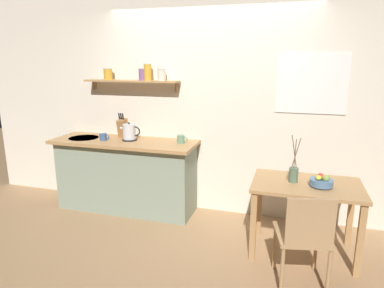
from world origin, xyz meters
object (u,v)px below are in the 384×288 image
at_px(electric_kettle, 129,132).
at_px(coffee_mug_by_sink, 103,137).
at_px(dining_chair_near, 305,235).
at_px(fruit_bowl, 321,181).
at_px(twig_vase, 294,174).
at_px(dining_table, 306,195).
at_px(coffee_mug_spare, 181,139).
at_px(knife_block, 123,127).

height_order(electric_kettle, coffee_mug_by_sink, electric_kettle).
distance_m(dining_chair_near, coffee_mug_by_sink, 2.62).
xyz_separation_m(fruit_bowl, twig_vase, (-0.26, 0.06, 0.03)).
distance_m(fruit_bowl, electric_kettle, 2.29).
height_order(dining_table, twig_vase, twig_vase).
height_order(coffee_mug_by_sink, coffee_mug_spare, coffee_mug_spare).
distance_m(dining_table, electric_kettle, 2.19).
relative_size(dining_chair_near, electric_kettle, 3.28).
height_order(dining_table, coffee_mug_spare, coffee_mug_spare).
height_order(fruit_bowl, knife_block, knife_block).
relative_size(dining_table, knife_block, 3.26).
relative_size(dining_chair_near, knife_block, 2.72).
bearing_deg(electric_kettle, twig_vase, -12.23).
bearing_deg(dining_chair_near, coffee_mug_spare, 142.91).
relative_size(fruit_bowl, electric_kettle, 0.82).
relative_size(twig_vase, electric_kettle, 1.79).
distance_m(fruit_bowl, twig_vase, 0.26).
height_order(fruit_bowl, coffee_mug_spare, coffee_mug_spare).
distance_m(dining_chair_near, knife_block, 2.61).
bearing_deg(coffee_mug_by_sink, dining_chair_near, -21.38).
bearing_deg(coffee_mug_spare, dining_table, -18.57).
height_order(twig_vase, knife_block, knife_block).
xyz_separation_m(fruit_bowl, electric_kettle, (-2.23, 0.49, 0.24)).
relative_size(dining_chair_near, fruit_bowl, 4.03).
bearing_deg(coffee_mug_spare, twig_vase, -19.91).
height_order(electric_kettle, coffee_mug_spare, electric_kettle).
bearing_deg(dining_table, electric_kettle, 168.27).
bearing_deg(dining_table, dining_chair_near, -91.54).
bearing_deg(coffee_mug_by_sink, fruit_bowl, -8.83).
relative_size(dining_chair_near, twig_vase, 1.84).
distance_m(electric_kettle, coffee_mug_spare, 0.66).
distance_m(twig_vase, knife_block, 2.23).
bearing_deg(dining_table, coffee_mug_spare, 161.43).
bearing_deg(knife_block, dining_table, -14.52).
relative_size(dining_table, coffee_mug_spare, 7.62).
bearing_deg(twig_vase, coffee_mug_by_sink, 171.67).
height_order(dining_table, dining_chair_near, dining_chair_near).
distance_m(twig_vase, coffee_mug_by_sink, 2.32).
xyz_separation_m(dining_chair_near, coffee_mug_spare, (-1.43, 1.08, 0.48)).
bearing_deg(fruit_bowl, twig_vase, 166.82).
relative_size(dining_chair_near, coffee_mug_by_sink, 6.85).
xyz_separation_m(twig_vase, knife_block, (-2.14, 0.58, 0.23)).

